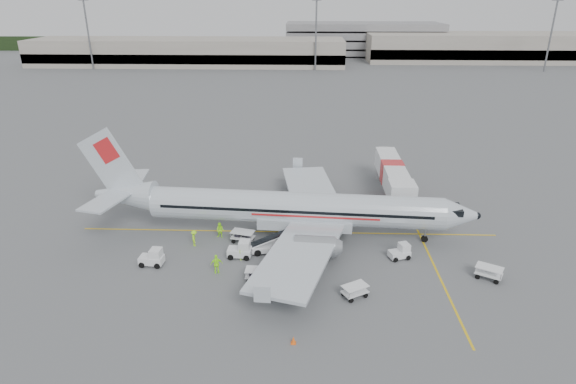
% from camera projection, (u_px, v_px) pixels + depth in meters
% --- Properties ---
extents(ground, '(360.00, 360.00, 0.00)m').
position_uv_depth(ground, '(287.00, 232.00, 51.35)').
color(ground, '#56595B').
extents(stripe_lead, '(44.00, 0.20, 0.01)m').
position_uv_depth(stripe_lead, '(287.00, 232.00, 51.35)').
color(stripe_lead, yellow).
rests_on(stripe_lead, ground).
extents(stripe_cross, '(0.20, 20.00, 0.01)m').
position_uv_depth(stripe_cross, '(438.00, 275.00, 43.50)').
color(stripe_cross, yellow).
rests_on(stripe_cross, ground).
extents(terminal_west, '(110.00, 22.00, 9.00)m').
position_uv_depth(terminal_west, '(188.00, 52.00, 171.05)').
color(terminal_west, gray).
rests_on(terminal_west, ground).
extents(terminal_east, '(90.00, 26.00, 10.00)m').
position_uv_depth(terminal_east, '(487.00, 47.00, 181.15)').
color(terminal_east, gray).
rests_on(terminal_east, ground).
extents(parking_garage, '(62.00, 24.00, 14.00)m').
position_uv_depth(parking_garage, '(363.00, 38.00, 195.71)').
color(parking_garage, slate).
rests_on(parking_garage, ground).
extents(treeline, '(300.00, 3.00, 6.00)m').
position_uv_depth(treeline, '(302.00, 44.00, 211.90)').
color(treeline, black).
rests_on(treeline, ground).
extents(mast_west, '(3.20, 1.20, 22.00)m').
position_uv_depth(mast_west, '(88.00, 35.00, 158.46)').
color(mast_west, slate).
rests_on(mast_west, ground).
extents(mast_center, '(3.20, 1.20, 22.00)m').
position_uv_depth(mast_center, '(316.00, 36.00, 156.03)').
color(mast_center, slate).
rests_on(mast_center, ground).
extents(mast_east, '(3.20, 1.20, 22.00)m').
position_uv_depth(mast_east, '(551.00, 36.00, 153.59)').
color(mast_east, slate).
rests_on(mast_east, ground).
extents(aircraft, '(41.51, 33.61, 10.87)m').
position_uv_depth(aircraft, '(295.00, 188.00, 48.54)').
color(aircraft, silver).
rests_on(aircraft, ground).
extents(jet_bridge, '(3.42, 17.44, 4.57)m').
position_uv_depth(jet_bridge, '(391.00, 180.00, 59.41)').
color(jet_bridge, white).
rests_on(jet_bridge, ground).
extents(belt_loader, '(5.31, 2.75, 2.74)m').
position_uv_depth(belt_loader, '(271.00, 239.00, 46.99)').
color(belt_loader, white).
rests_on(belt_loader, ground).
extents(tug_fore, '(2.22, 1.69, 1.52)m').
position_uv_depth(tug_fore, '(400.00, 251.00, 45.96)').
color(tug_fore, white).
rests_on(tug_fore, ground).
extents(tug_mid, '(2.32, 1.40, 1.74)m').
position_uv_depth(tug_mid, '(239.00, 249.00, 46.13)').
color(tug_mid, white).
rests_on(tug_mid, ground).
extents(tug_aft, '(2.28, 1.43, 1.69)m').
position_uv_depth(tug_aft, '(151.00, 257.00, 44.81)').
color(tug_aft, white).
rests_on(tug_aft, ground).
extents(cart_loaded_a, '(2.25, 1.39, 1.14)m').
position_uv_depth(cart_loaded_a, '(258.00, 275.00, 42.47)').
color(cart_loaded_a, white).
rests_on(cart_loaded_a, ground).
extents(cart_loaded_b, '(2.56, 1.90, 1.20)m').
position_uv_depth(cart_loaded_b, '(243.00, 237.00, 49.10)').
color(cart_loaded_b, white).
rests_on(cart_loaded_b, ground).
extents(cart_empty_a, '(2.47, 2.17, 1.11)m').
position_uv_depth(cart_empty_a, '(355.00, 291.00, 40.14)').
color(cart_empty_a, white).
rests_on(cart_empty_a, ground).
extents(cart_empty_b, '(2.62, 2.29, 1.18)m').
position_uv_depth(cart_empty_b, '(489.00, 273.00, 42.73)').
color(cart_empty_b, white).
rests_on(cart_empty_b, ground).
extents(cone_nose, '(0.43, 0.43, 0.71)m').
position_uv_depth(cone_nose, '(415.00, 223.00, 52.57)').
color(cone_nose, '#FF5E12').
rests_on(cone_nose, ground).
extents(cone_port, '(0.36, 0.36, 0.58)m').
position_uv_depth(cone_port, '(287.00, 175.00, 66.59)').
color(cone_port, '#FF5E12').
rests_on(cone_port, ground).
extents(cone_stbd, '(0.38, 0.38, 0.63)m').
position_uv_depth(cone_stbd, '(293.00, 340.00, 34.86)').
color(cone_stbd, '#FF5E12').
rests_on(cone_stbd, ground).
extents(crew_a, '(0.75, 0.69, 1.73)m').
position_uv_depth(crew_a, '(242.00, 252.00, 45.70)').
color(crew_a, '#94E21B').
rests_on(crew_a, ground).
extents(crew_b, '(0.96, 0.84, 1.68)m').
position_uv_depth(crew_b, '(220.00, 230.00, 49.87)').
color(crew_b, '#94E21B').
rests_on(crew_b, ground).
extents(crew_c, '(0.87, 1.21, 1.69)m').
position_uv_depth(crew_c, '(194.00, 238.00, 48.25)').
color(crew_c, '#94E21B').
rests_on(crew_c, ground).
extents(crew_d, '(1.19, 0.72, 1.89)m').
position_uv_depth(crew_d, '(217.00, 264.00, 43.43)').
color(crew_d, '#94E21B').
rests_on(crew_d, ground).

